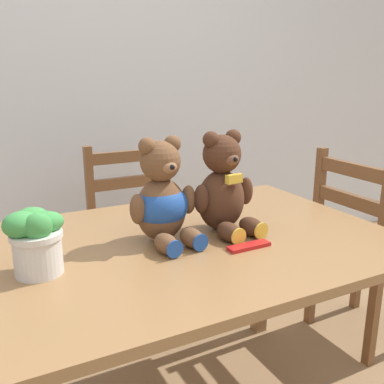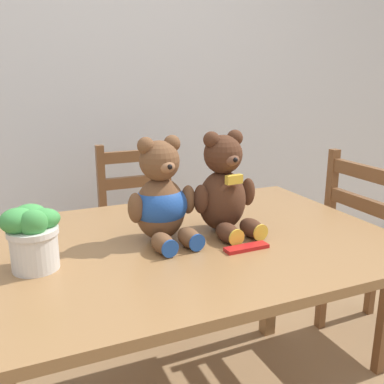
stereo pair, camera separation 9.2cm
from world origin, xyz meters
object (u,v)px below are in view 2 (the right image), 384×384
(wooden_chair_behind, at_px, (144,234))
(teddy_bear_right, at_px, (224,189))
(wooden_chair_side, at_px, (375,253))
(potted_plant, at_px, (32,235))
(chocolate_bar, at_px, (247,248))
(teddy_bear_left, at_px, (161,200))

(wooden_chair_behind, height_order, teddy_bear_right, teddy_bear_right)
(teddy_bear_right, bearing_deg, wooden_chair_behind, -92.40)
(wooden_chair_side, xyz_separation_m, potted_plant, (-1.51, -0.20, 0.39))
(wooden_chair_side, bearing_deg, teddy_bear_right, -81.48)
(teddy_bear_right, relative_size, chocolate_bar, 2.41)
(potted_plant, relative_size, chocolate_bar, 1.28)
(wooden_chair_side, relative_size, chocolate_bar, 6.63)
(wooden_chair_behind, height_order, wooden_chair_side, wooden_chair_side)
(wooden_chair_behind, relative_size, teddy_bear_right, 2.72)
(teddy_bear_left, distance_m, chocolate_bar, 0.31)
(wooden_chair_behind, height_order, teddy_bear_left, teddy_bear_left)
(teddy_bear_right, height_order, potted_plant, teddy_bear_right)
(teddy_bear_left, bearing_deg, wooden_chair_behind, -109.14)
(potted_plant, bearing_deg, chocolate_bar, -10.85)
(teddy_bear_left, relative_size, chocolate_bar, 2.37)
(chocolate_bar, bearing_deg, wooden_chair_side, 19.18)
(wooden_chair_side, xyz_separation_m, chocolate_bar, (-0.90, -0.31, 0.30))
(wooden_chair_behind, relative_size, potted_plant, 5.14)
(teddy_bear_right, height_order, chocolate_bar, teddy_bear_right)
(wooden_chair_side, xyz_separation_m, teddy_bear_right, (-0.88, -0.13, 0.44))
(potted_plant, xyz_separation_m, chocolate_bar, (0.61, -0.12, -0.09))
(teddy_bear_right, xyz_separation_m, potted_plant, (-0.62, -0.06, -0.05))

